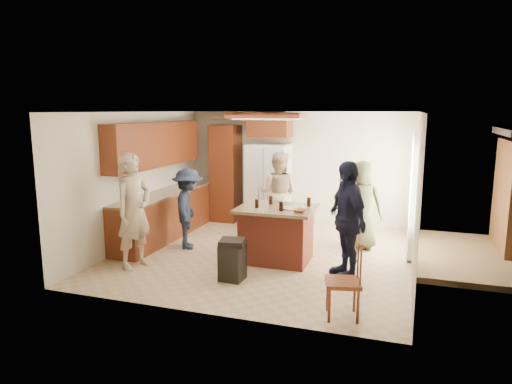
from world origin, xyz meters
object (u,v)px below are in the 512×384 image
(trash_bin, at_px, (232,259))
(spindle_chair, at_px, (345,282))
(person_counter, at_px, (188,209))
(kitchen_island, at_px, (277,234))
(person_behind_right, at_px, (361,205))
(refrigerator, at_px, (268,185))
(person_side_right, at_px, (347,220))
(person_behind_left, at_px, (278,193))
(person_front_left, at_px, (134,211))

(trash_bin, bearing_deg, spindle_chair, -22.78)
(person_counter, xyz_separation_m, kitchen_island, (1.75, -0.20, -0.27))
(person_behind_right, relative_size, kitchen_island, 1.28)
(refrigerator, bearing_deg, person_side_right, -52.94)
(person_behind_right, bearing_deg, person_behind_left, -16.07)
(person_behind_left, distance_m, spindle_chair, 3.95)
(person_front_left, height_order, trash_bin, person_front_left)
(person_counter, height_order, spindle_chair, person_counter)
(kitchen_island, relative_size, spindle_chair, 1.29)
(kitchen_island, bearing_deg, person_behind_right, 42.79)
(person_counter, distance_m, trash_bin, 1.90)
(person_front_left, distance_m, spindle_chair, 3.60)
(refrigerator, distance_m, kitchen_island, 2.54)
(refrigerator, distance_m, spindle_chair, 4.75)
(person_behind_right, height_order, person_counter, person_behind_right)
(person_front_left, relative_size, person_behind_right, 1.14)
(person_side_right, xyz_separation_m, person_counter, (-2.96, 0.58, -0.15))
(person_side_right, bearing_deg, spindle_chair, -25.82)
(kitchen_island, bearing_deg, person_front_left, -154.02)
(kitchen_island, distance_m, trash_bin, 1.14)
(person_side_right, relative_size, trash_bin, 2.85)
(kitchen_island, height_order, trash_bin, kitchen_island)
(person_side_right, xyz_separation_m, kitchen_island, (-1.21, 0.38, -0.42))
(kitchen_island, bearing_deg, refrigerator, 110.08)
(kitchen_island, bearing_deg, person_side_right, -17.68)
(person_counter, xyz_separation_m, spindle_chair, (3.13, -2.00, -0.29))
(person_behind_right, bearing_deg, spindle_chair, 92.59)
(person_behind_left, relative_size, person_side_right, 0.95)
(person_counter, bearing_deg, trash_bin, -155.66)
(person_behind_left, bearing_deg, person_front_left, 59.22)
(kitchen_island, distance_m, spindle_chair, 2.27)
(person_behind_right, height_order, person_side_right, person_side_right)
(person_counter, xyz_separation_m, refrigerator, (0.89, 2.16, 0.15))
(person_behind_right, relative_size, refrigerator, 0.91)
(person_behind_left, height_order, spindle_chair, person_behind_left)
(person_front_left, distance_m, person_side_right, 3.36)
(refrigerator, relative_size, spindle_chair, 1.81)
(person_counter, bearing_deg, refrigerator, -45.35)
(person_front_left, bearing_deg, person_behind_left, -17.66)
(person_side_right, bearing_deg, trash_bin, -99.78)
(refrigerator, bearing_deg, person_counter, -112.43)
(person_behind_right, bearing_deg, person_side_right, 88.25)
(person_behind_left, height_order, kitchen_island, person_behind_left)
(person_behind_right, height_order, kitchen_island, person_behind_right)
(person_front_left, bearing_deg, person_behind_right, -43.05)
(person_counter, distance_m, spindle_chair, 3.73)
(person_counter, relative_size, spindle_chair, 1.50)
(person_side_right, bearing_deg, person_counter, -133.91)
(person_front_left, relative_size, trash_bin, 2.97)
(person_behind_left, distance_m, person_behind_right, 1.78)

